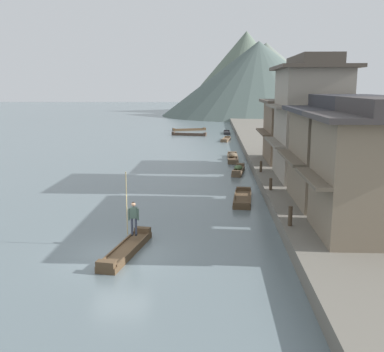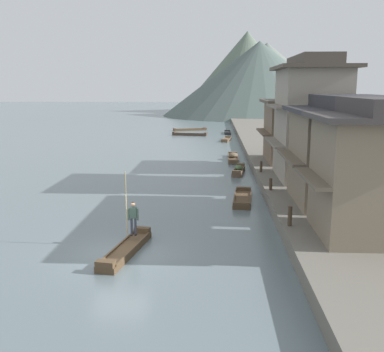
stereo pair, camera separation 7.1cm
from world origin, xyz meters
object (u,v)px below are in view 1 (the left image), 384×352
boat_foreground_poled (126,250)px  mooring_post_dock_near (290,216)px  house_waterfront_tall (310,119)px  house_waterfront_second (349,151)px  boat_moored_third (233,157)px  house_waterfront_narrow (298,128)px  boat_moored_far (226,140)px  mooring_post_dock_far (261,167)px  mooring_post_dock_mid (271,184)px  boat_midriver_drifting (189,130)px  boatman_person (133,214)px  boat_moored_nearest (189,134)px  boat_upstream_distant (227,133)px  boat_moored_second (238,170)px  boat_midriver_upstream (243,199)px

boat_foreground_poled → mooring_post_dock_near: (7.58, 2.15, 1.05)m
house_waterfront_tall → mooring_post_dock_near: (-3.18, -11.93, -3.82)m
house_waterfront_second → boat_moored_third: bearing=106.1°
boat_moored_third → house_waterfront_narrow: house_waterfront_narrow is taller
boat_moored_far → mooring_post_dock_far: bearing=-85.6°
mooring_post_dock_mid → mooring_post_dock_far: 6.33m
boat_midriver_drifting → mooring_post_dock_far: mooring_post_dock_far is taller
boatman_person → boat_moored_nearest: (-0.08, 48.75, -1.36)m
boat_moored_far → boat_upstream_distant: bearing=87.5°
house_waterfront_second → boat_midriver_drifting: bearing=103.1°
boat_foreground_poled → mooring_post_dock_near: 7.95m
boat_moored_far → boat_foreground_poled: bearing=-97.2°
mooring_post_dock_far → boat_upstream_distant: bearing=92.6°
boat_moored_far → mooring_post_dock_far: 27.31m
boat_moored_nearest → house_waterfront_tall: (10.68, -35.70, 4.88)m
house_waterfront_tall → boat_upstream_distant: bearing=97.1°
boat_midriver_drifting → boat_upstream_distant: bearing=-38.8°
boat_moored_second → mooring_post_dock_mid: (1.57, -9.66, 0.88)m
boat_midriver_upstream → mooring_post_dock_far: 6.69m
boatman_person → boat_moored_nearest: 48.77m
boat_moored_second → boat_foreground_poled: bearing=-107.1°
house_waterfront_narrow → mooring_post_dock_near: 20.09m
mooring_post_dock_near → mooring_post_dock_mid: 7.70m
boat_midriver_upstream → house_waterfront_tall: 8.18m
boat_moored_far → house_waterfront_second: size_ratio=0.62×
boat_foreground_poled → boat_moored_far: size_ratio=1.12×
boatman_person → house_waterfront_narrow: bearing=61.7°
house_waterfront_second → mooring_post_dock_far: bearing=113.2°
boat_moored_far → boat_midriver_upstream: size_ratio=0.94×
boat_moored_nearest → boat_foreground_poled: bearing=-90.1°
house_waterfront_narrow → mooring_post_dock_far: size_ratio=8.23×
boat_moored_far → house_waterfront_second: 37.19m
house_waterfront_narrow → mooring_post_dock_near: bearing=-100.8°
boat_midriver_upstream → boat_moored_far: bearing=90.5°
boat_moored_second → boat_midriver_drifting: 38.84m
mooring_post_dock_mid → house_waterfront_narrow: bearing=72.5°
house_waterfront_second → house_waterfront_narrow: size_ratio=0.99×
boat_midriver_upstream → mooring_post_dock_mid: size_ratio=5.96×
house_waterfront_tall → boat_moored_far: bearing=100.2°
house_waterfront_tall → boat_moored_second: bearing=131.2°
boatman_person → boat_midriver_drifting: bearing=90.5°
boat_moored_nearest → house_waterfront_second: house_waterfront_second is taller
mooring_post_dock_mid → boatman_person: bearing=-130.0°
boat_moored_second → mooring_post_dock_far: size_ratio=4.72×
mooring_post_dock_near → boat_moored_third: bearing=94.1°
boat_foreground_poled → mooring_post_dock_near: bearing=15.8°
boat_midriver_drifting → mooring_post_dock_near: size_ratio=5.94×
boat_midriver_drifting → house_waterfront_narrow: 38.11m
boat_upstream_distant → house_waterfront_tall: (4.84, -38.72, 4.90)m
boat_moored_third → house_waterfront_second: bearing=-73.9°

